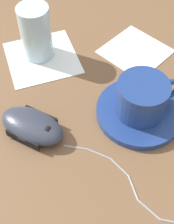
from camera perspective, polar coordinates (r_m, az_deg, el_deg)
name	(u,v)px	position (r m, az deg, el deg)	size (l,w,h in m)	color
ground_plane	(71,99)	(0.57, -2.86, 2.42)	(3.00, 3.00, 0.00)	brown
saucer	(139,112)	(0.55, 9.48, 0.05)	(0.15, 0.15, 0.01)	navy
coffee_cup	(143,97)	(0.52, 10.18, 2.67)	(0.11, 0.09, 0.06)	navy
computer_mouse	(32,126)	(0.52, -10.00, -2.48)	(0.13, 0.11, 0.03)	#2D3342
mouse_cable	(124,180)	(0.49, 6.71, -12.16)	(0.18, 0.13, 0.00)	gray
napkin_under_glass	(42,58)	(0.65, -8.20, 9.83)	(0.14, 0.14, 0.00)	white
drinking_glass	(36,32)	(0.62, -9.34, 14.18)	(0.06, 0.06, 0.11)	silver
napkin_spare	(135,51)	(0.67, 8.82, 10.95)	(0.12, 0.12, 0.00)	white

